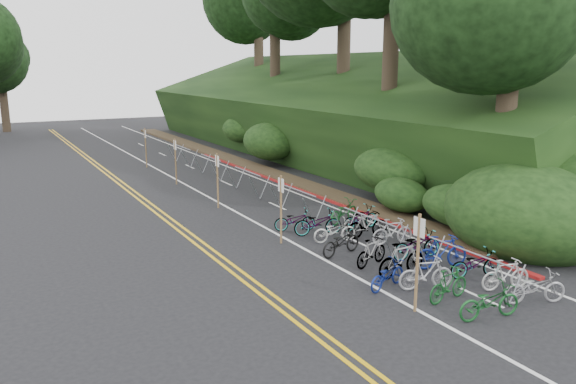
# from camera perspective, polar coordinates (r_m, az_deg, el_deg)

# --- Properties ---
(ground) EXTENTS (120.00, 120.00, 0.00)m
(ground) POSITION_cam_1_polar(r_m,az_deg,el_deg) (16.11, 5.99, -10.26)
(ground) COLOR black
(ground) RESTS_ON ground
(road_markings) EXTENTS (7.47, 80.00, 0.01)m
(road_markings) POSITION_cam_1_polar(r_m,az_deg,el_deg) (24.84, -6.24, -2.03)
(road_markings) COLOR gold
(road_markings) RESTS_ON ground
(red_curb) EXTENTS (0.25, 28.00, 0.10)m
(red_curb) POSITION_cam_1_polar(r_m,az_deg,el_deg) (28.71, 1.61, 0.12)
(red_curb) COLOR maroon
(red_curb) RESTS_ON ground
(embankment) EXTENTS (14.30, 48.14, 9.11)m
(embankment) POSITION_cam_1_polar(r_m,az_deg,el_deg) (38.06, 5.68, 6.97)
(embankment) COLOR black
(embankment) RESTS_ON ground
(bike_rack_front) EXTENTS (1.13, 3.17, 1.14)m
(bike_rack_front) POSITION_cam_1_polar(r_m,az_deg,el_deg) (16.89, 17.79, -6.65)
(bike_rack_front) COLOR gray
(bike_rack_front) RESTS_ON ground
(bike_racks_rest) EXTENTS (1.14, 23.00, 1.17)m
(bike_racks_rest) POSITION_cam_1_polar(r_m,az_deg,el_deg) (28.18, -4.15, 1.52)
(bike_racks_rest) COLOR gray
(bike_racks_rest) RESTS_ON ground
(signpost_near) EXTENTS (0.08, 0.40, 2.63)m
(signpost_near) POSITION_cam_1_polar(r_m,az_deg,el_deg) (14.79, 13.04, -6.42)
(signpost_near) COLOR brown
(signpost_near) RESTS_ON ground
(signposts_rest) EXTENTS (0.08, 18.40, 2.50)m
(signposts_rest) POSITION_cam_1_polar(r_m,az_deg,el_deg) (28.10, -9.48, 2.55)
(signposts_rest) COLOR brown
(signposts_rest) RESTS_ON ground
(bike_front) EXTENTS (0.95, 1.64, 0.81)m
(bike_front) POSITION_cam_1_polar(r_m,az_deg,el_deg) (16.52, 10.04, -8.28)
(bike_front) COLOR navy
(bike_front) RESTS_ON ground
(bike_valet) EXTENTS (3.51, 11.12, 1.10)m
(bike_valet) POSITION_cam_1_polar(r_m,az_deg,el_deg) (19.02, 10.64, -5.26)
(bike_valet) COLOR #144C1E
(bike_valet) RESTS_ON ground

